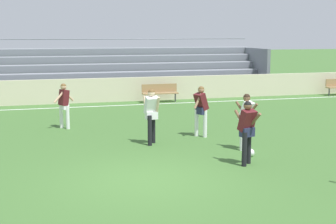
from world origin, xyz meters
The scene contains 11 objects.
ground_plane centered at (0.00, 0.00, 0.00)m, with size 160.00×160.00×0.00m, color #3D662D.
field_line_sideline centered at (0.00, 11.67, 0.00)m, with size 44.00×0.12×0.01m, color white.
sideline_wall centered at (0.00, 12.99, 0.60)m, with size 48.00×0.16×1.20m, color beige.
bleacher_stand centered at (0.85, 15.77, 1.35)m, with size 19.16×3.60×3.10m.
bench_far_left centered at (3.46, 12.24, 0.55)m, with size 1.80×0.40×0.90m.
player_dark_dropping_back centered at (2.84, 0.60, 1.01)m, with size 0.48×0.71×1.69m.
player_white_wide_right centered at (3.48, 2.07, 1.00)m, with size 0.55×0.69×1.67m.
player_white_challenging centered at (0.98, 3.51, 1.03)m, with size 0.44×0.53×1.72m.
player_dark_pressing_high centered at (2.81, 4.15, 1.01)m, with size 0.64×0.49×1.69m.
player_dark_deep_cover centered at (-1.49, 6.75, 0.97)m, with size 0.76×0.48×1.63m.
soccer_ball centered at (3.31, 1.34, 0.11)m, with size 0.22×0.22×0.22m, color white.
Camera 1 is at (-2.29, -10.44, 3.41)m, focal length 50.55 mm.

